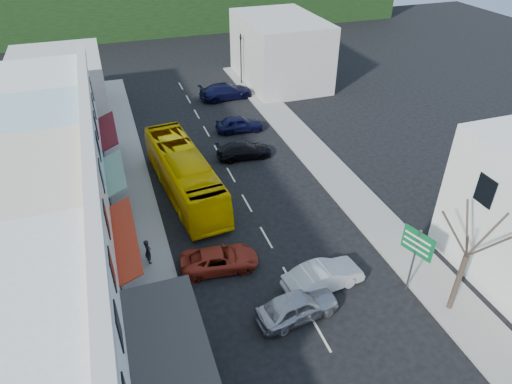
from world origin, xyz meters
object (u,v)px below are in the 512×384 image
(car_silver, at_px, (297,307))
(car_red, at_px, (219,258))
(street_tree, at_px, (466,256))
(traffic_signal, at_px, (241,60))
(car_white, at_px, (323,277))
(bus, at_px, (184,174))
(pedestrian_left, at_px, (148,251))
(direction_sign, at_px, (413,261))

(car_silver, relative_size, car_red, 0.96)
(street_tree, xyz_separation_m, traffic_signal, (-0.48, 35.08, -0.92))
(car_silver, relative_size, car_white, 1.00)
(bus, height_order, street_tree, street_tree)
(car_silver, xyz_separation_m, car_red, (-2.81, 4.80, 0.00))
(car_silver, height_order, car_white, same)
(pedestrian_left, bearing_deg, direction_sign, -124.96)
(car_red, xyz_separation_m, direction_sign, (9.30, -5.00, 1.36))
(car_red, xyz_separation_m, pedestrian_left, (-3.82, 1.65, 0.30))
(car_red, height_order, pedestrian_left, pedestrian_left)
(bus, height_order, car_red, bus)
(direction_sign, xyz_separation_m, traffic_signal, (0.80, 33.14, 0.73))
(bus, distance_m, pedestrian_left, 7.64)
(traffic_signal, bearing_deg, direction_sign, 80.25)
(car_white, distance_m, pedestrian_left, 10.13)
(bus, distance_m, direction_sign, 16.48)
(car_white, xyz_separation_m, direction_sign, (4.30, -1.68, 1.36))
(pedestrian_left, height_order, traffic_signal, traffic_signal)
(car_silver, relative_size, pedestrian_left, 2.59)
(street_tree, height_order, traffic_signal, street_tree)
(car_red, bearing_deg, pedestrian_left, 72.99)
(car_silver, distance_m, pedestrian_left, 9.25)
(car_red, xyz_separation_m, traffic_signal, (10.10, 28.14, 2.09))
(bus, bearing_deg, street_tree, -60.33)
(pedestrian_left, bearing_deg, traffic_signal, -35.80)
(pedestrian_left, bearing_deg, bus, -35.71)
(car_silver, distance_m, street_tree, 8.61)
(car_silver, bearing_deg, car_red, 22.70)
(car_silver, height_order, car_red, same)
(car_white, bearing_deg, traffic_signal, -15.47)
(direction_sign, distance_m, traffic_signal, 33.16)
(car_red, relative_size, direction_sign, 1.12)
(direction_sign, relative_size, street_tree, 0.56)
(car_silver, relative_size, direction_sign, 1.07)
(bus, relative_size, street_tree, 1.57)
(car_silver, distance_m, traffic_signal, 33.80)
(street_tree, bearing_deg, car_white, 147.00)
(car_silver, bearing_deg, bus, 5.56)
(bus, relative_size, car_white, 2.64)
(car_silver, relative_size, street_tree, 0.59)
(car_silver, bearing_deg, direction_sign, -99.41)
(car_white, height_order, car_red, same)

